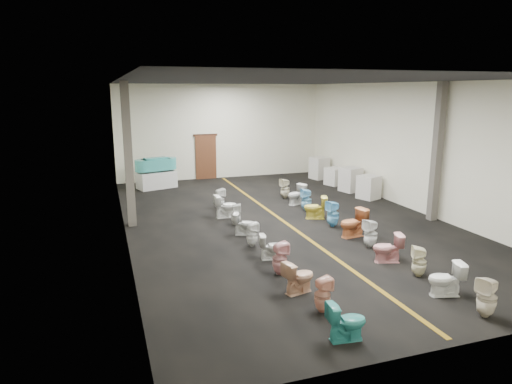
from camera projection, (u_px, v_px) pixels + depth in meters
floor at (282, 220)px, 15.11m from camera, size 16.00×16.00×0.00m
ceiling at (284, 81)px, 14.13m from camera, size 16.00×16.00×0.00m
wall_back at (221, 132)px, 22.02m from camera, size 10.00×0.00×10.00m
wall_front at (472, 218)px, 7.22m from camera, size 10.00×0.00×10.00m
wall_left at (121, 161)px, 13.06m from camera, size 0.00×16.00×16.00m
wall_right at (414, 147)px, 16.18m from camera, size 0.00×16.00×16.00m
aisle_stripe at (282, 220)px, 15.11m from camera, size 0.12×15.60×0.01m
back_door at (206, 157)px, 21.98m from camera, size 1.00×0.10×2.10m
door_frame at (205, 135)px, 21.75m from camera, size 1.15×0.08×0.10m
column_left at (128, 156)px, 14.07m from camera, size 0.25×0.25×4.50m
column_right at (437, 153)px, 14.71m from camera, size 0.25×0.25×4.50m
display_table at (157, 180)px, 20.03m from camera, size 1.79×1.27×0.72m
bathtub at (156, 164)px, 19.87m from camera, size 1.82×0.96×0.55m
appliance_crate_a at (369, 187)px, 18.05m from camera, size 0.93×0.93×0.93m
appliance_crate_b at (351, 179)px, 19.34m from camera, size 0.91×0.91×1.02m
appliance_crate_c at (334, 176)px, 20.68m from camera, size 0.88×0.88×0.79m
appliance_crate_d at (319, 168)px, 22.09m from camera, size 0.88×0.88×1.05m
toilet_left_0 at (347, 321)px, 7.83m from camera, size 0.72×0.45×0.70m
toilet_left_1 at (323, 295)px, 8.83m from camera, size 0.36×0.35×0.71m
toilet_left_2 at (299, 277)px, 9.68m from camera, size 0.78×0.56×0.72m
toilet_left_3 at (280, 258)px, 10.62m from camera, size 0.39×0.38×0.79m
toilet_left_4 at (272, 247)px, 11.60m from camera, size 0.71×0.50×0.66m
toilet_left_5 at (252, 234)px, 12.56m from camera, size 0.34×0.33×0.68m
toilet_left_6 at (244, 224)px, 13.56m from camera, size 0.75×0.59×0.67m
toilet_left_7 at (236, 214)px, 14.56m from camera, size 0.38×0.38×0.69m
toilet_left_8 at (226, 206)px, 15.41m from camera, size 0.79×0.47×0.79m
toilet_left_9 at (220, 199)px, 16.41m from camera, size 0.40×0.40×0.77m
toilet_right_0 at (487, 297)px, 8.62m from camera, size 0.46×0.45×0.81m
toilet_right_1 at (446, 279)px, 9.53m from camera, size 0.81×0.59×0.74m
toilet_right_2 at (419, 261)px, 10.52m from camera, size 0.44×0.44×0.73m
toilet_right_3 at (388, 248)px, 11.39m from camera, size 0.82×0.61×0.74m
toilet_right_4 at (371, 234)px, 12.44m from camera, size 0.42×0.42×0.80m
toilet_right_5 at (353, 223)px, 13.35m from camera, size 0.88×0.58×0.84m
toilet_right_6 at (333, 214)px, 14.35m from camera, size 0.43×0.43×0.84m
toilet_right_7 at (315, 207)px, 15.25m from camera, size 0.85×0.65×0.77m
toilet_right_8 at (306, 200)px, 16.23m from camera, size 0.40×0.39×0.81m
toilet_right_9 at (296, 195)px, 17.15m from camera, size 0.85×0.67×0.76m
toilet_right_10 at (285, 189)px, 18.10m from camera, size 0.43×0.43×0.80m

